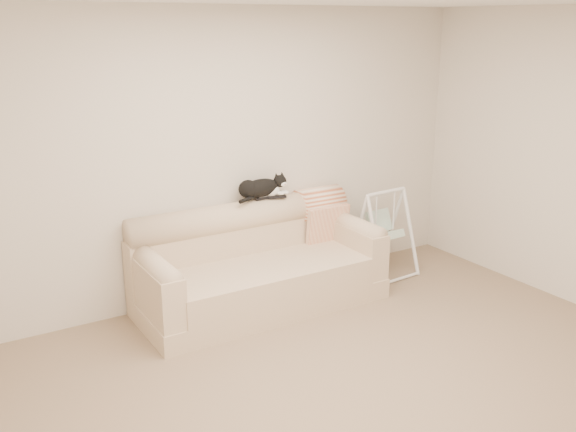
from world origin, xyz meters
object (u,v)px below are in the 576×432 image
object	(u,v)px
sofa	(257,267)
remote_b	(277,197)
remote_a	(264,198)
tuxedo_cat	(261,188)
baby_swing	(384,232)

from	to	relation	value
sofa	remote_b	distance (m)	0.68
remote_a	sofa	bearing A→B (deg)	-131.26
tuxedo_cat	remote_a	bearing A→B (deg)	-23.01
tuxedo_cat	baby_swing	size ratio (longest dim) A/B	0.64
remote_a	tuxedo_cat	world-z (taller)	tuxedo_cat
tuxedo_cat	baby_swing	xyz separation A→B (m)	(1.26, -0.25, -0.57)
sofa	baby_swing	size ratio (longest dim) A/B	2.52
sofa	baby_swing	world-z (taller)	sofa
remote_a	baby_swing	distance (m)	1.35
sofa	baby_swing	xyz separation A→B (m)	(1.45, -0.01, 0.08)
remote_a	remote_b	xyz separation A→B (m)	(0.12, -0.03, -0.00)
sofa	tuxedo_cat	xyz separation A→B (m)	(0.19, 0.24, 0.65)
remote_b	tuxedo_cat	distance (m)	0.18
remote_a	baby_swing	size ratio (longest dim) A/B	0.21
baby_swing	remote_a	bearing A→B (deg)	168.91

